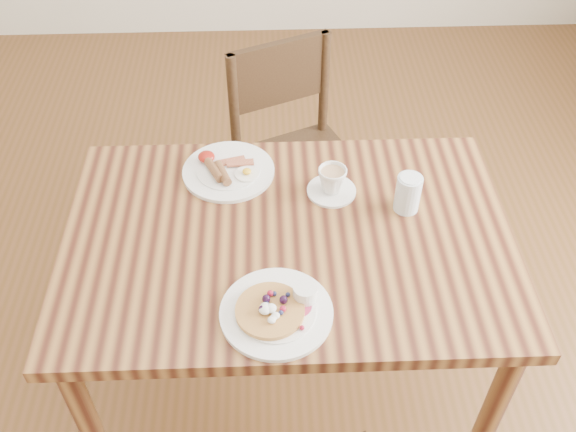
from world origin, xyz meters
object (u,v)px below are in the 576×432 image
at_px(teacup_saucer, 332,182).
at_px(pancake_plate, 278,310).
at_px(dining_table, 288,259).
at_px(breakfast_plate, 227,170).
at_px(chair_far, 295,154).
at_px(water_glass, 408,193).

bearing_deg(teacup_saucer, pancake_plate, -111.30).
bearing_deg(teacup_saucer, dining_table, -128.39).
height_order(dining_table, pancake_plate, pancake_plate).
xyz_separation_m(dining_table, teacup_saucer, (0.13, 0.16, 0.14)).
bearing_deg(pancake_plate, breakfast_plate, 104.62).
relative_size(pancake_plate, teacup_saucer, 1.93).
bearing_deg(teacup_saucer, chair_far, 99.14).
bearing_deg(chair_far, water_glass, 92.81).
height_order(breakfast_plate, water_glass, water_glass).
height_order(teacup_saucer, water_glass, water_glass).
distance_m(dining_table, water_glass, 0.38).
distance_m(dining_table, teacup_saucer, 0.25).
relative_size(dining_table, water_glass, 10.95).
xyz_separation_m(dining_table, water_glass, (0.33, 0.09, 0.15)).
bearing_deg(dining_table, teacup_saucer, 51.61).
height_order(dining_table, water_glass, water_glass).
xyz_separation_m(pancake_plate, breakfast_plate, (-0.13, 0.52, -0.00)).
distance_m(dining_table, chair_far, 0.68).
bearing_deg(dining_table, water_glass, 15.29).
bearing_deg(breakfast_plate, dining_table, -56.86).
bearing_deg(pancake_plate, water_glass, 43.67).
relative_size(chair_far, water_glass, 8.03).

